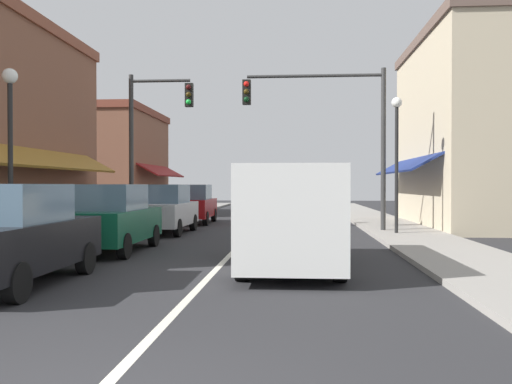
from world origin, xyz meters
TOP-DOWN VIEW (x-y plane):
  - ground_plane at (0.00, 18.00)m, footprint 80.00×80.00m
  - sidewalk_left at (-5.50, 18.00)m, footprint 2.60×56.00m
  - sidewalk_right at (5.50, 18.00)m, footprint 2.60×56.00m
  - lane_center_stripe at (0.00, 18.00)m, footprint 0.14×52.00m
  - storefront_right_block at (9.15, 20.00)m, footprint 6.01×10.20m
  - storefront_far_left at (-9.38, 28.00)m, footprint 6.49×8.20m
  - parked_car_nearest_left at (-3.26, 5.42)m, footprint 1.81×4.12m
  - parked_car_second_left at (-3.19, 10.29)m, footprint 1.80×4.11m
  - parked_car_third_left at (-3.11, 15.79)m, footprint 1.81×4.11m
  - parked_car_far_left at (-3.07, 20.99)m, footprint 1.86×4.14m
  - van_in_lane at (1.56, 7.86)m, footprint 2.02×5.19m
  - traffic_signal_mast_arm at (3.06, 16.45)m, footprint 5.21×0.50m
  - traffic_signal_left_corner at (-4.03, 17.30)m, footprint 2.57×0.50m
  - street_lamp_left_near at (-5.12, 8.87)m, footprint 0.36×0.36m
  - street_lamp_right_mid at (5.06, 15.29)m, footprint 0.36×0.36m

SIDE VIEW (x-z plane):
  - ground_plane at x=0.00m, z-range 0.00..0.00m
  - lane_center_stripe at x=0.00m, z-range 0.00..0.01m
  - sidewalk_left at x=-5.50m, z-range 0.00..0.12m
  - sidewalk_right at x=5.50m, z-range 0.00..0.12m
  - parked_car_nearest_left at x=-3.26m, z-range -0.01..1.76m
  - parked_car_second_left at x=-3.19m, z-range -0.01..1.76m
  - parked_car_third_left at x=-3.11m, z-range -0.01..1.76m
  - parked_car_far_left at x=-3.07m, z-range -0.01..1.76m
  - van_in_lane at x=1.56m, z-range 0.09..2.21m
  - street_lamp_left_near at x=-5.12m, z-range 0.81..5.33m
  - storefront_far_left at x=-9.38m, z-range 0.01..6.17m
  - street_lamp_right_mid at x=5.06m, z-range 0.83..5.57m
  - traffic_signal_left_corner at x=-4.03m, z-range 0.90..6.96m
  - storefront_right_block at x=9.15m, z-range 0.00..8.05m
  - traffic_signal_mast_arm at x=3.06m, z-range 1.09..7.09m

